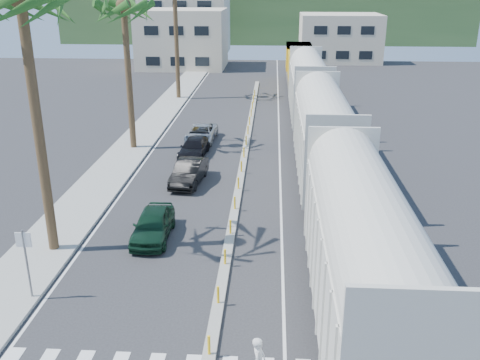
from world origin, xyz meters
name	(u,v)px	position (x,y,z in m)	size (l,w,h in m)	color
ground	(213,339)	(0.00, 0.00, 0.00)	(140.00, 140.00, 0.00)	#28282B
sidewalk	(141,137)	(-8.50, 25.00, 0.07)	(3.00, 90.00, 0.15)	gray
rails	(309,130)	(5.00, 28.00, 0.03)	(1.56, 100.00, 0.06)	black
median	(244,158)	(0.00, 19.96, 0.09)	(0.45, 60.00, 0.85)	gray
lane_markings	(220,139)	(-2.15, 25.00, 0.00)	(9.42, 90.00, 0.01)	silver
freight_train	(317,115)	(5.00, 21.29, 2.91)	(3.00, 60.94, 5.85)	beige
street_sign	(26,255)	(-7.30, 2.00, 1.97)	(0.60, 0.08, 3.00)	slate
buildings	(221,30)	(-6.41, 71.66, 4.36)	(38.00, 27.00, 10.00)	beige
hillside	(265,10)	(0.00, 100.00, 6.00)	(80.00, 20.00, 12.00)	#385628
car_lead	(153,224)	(-3.70, 7.57, 0.72)	(1.75, 4.23, 1.43)	black
car_second	(189,172)	(-3.10, 15.12, 0.72)	(1.97, 4.50, 1.44)	black
car_third	(194,148)	(-3.57, 20.49, 0.62)	(2.03, 4.41, 1.25)	black
car_rear	(201,133)	(-3.54, 24.34, 0.63)	(2.31, 4.65, 1.26)	#B4B7BA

